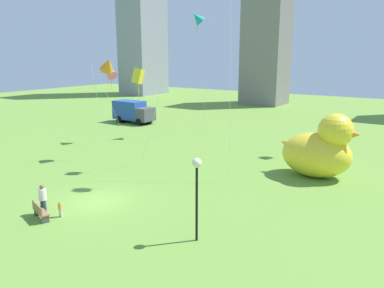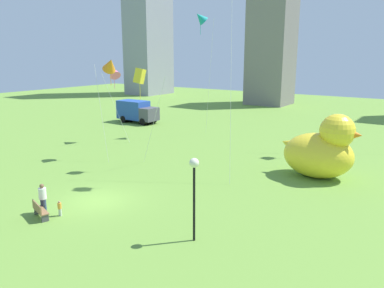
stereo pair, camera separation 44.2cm
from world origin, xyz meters
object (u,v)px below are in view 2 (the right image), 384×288
object	(u,v)px
box_truck	(137,112)
park_bench	(39,210)
kite_teal	(201,18)
kite_pink	(114,72)
person_child	(60,208)
kite_orange	(110,65)
lamppost	(194,178)
giant_inflatable_duck	(321,150)
kite_yellow	(140,76)
person_adult	(43,197)

from	to	relation	value
box_truck	park_bench	bearing A→B (deg)	-57.83
kite_teal	kite_pink	distance (m)	10.63
box_truck	kite_pink	distance (m)	12.07
person_child	kite_orange	distance (m)	14.35
box_truck	lamppost	bearing A→B (deg)	-43.01
giant_inflatable_duck	kite_teal	bearing A→B (deg)	153.79
kite_yellow	giant_inflatable_duck	bearing A→B (deg)	24.94
box_truck	kite_orange	world-z (taller)	kite_orange
lamppost	kite_yellow	xyz separation A→B (m)	(-9.98, 7.54, 4.00)
giant_inflatable_duck	kite_teal	size ratio (longest dim) A/B	0.43
box_truck	kite_orange	bearing A→B (deg)	-54.12
kite_pink	lamppost	bearing A→B (deg)	-35.78
person_child	box_truck	bearing A→B (deg)	124.08
giant_inflatable_duck	kite_teal	distance (m)	20.08
lamppost	kite_orange	bearing A→B (deg)	148.73
person_child	kite_pink	world-z (taller)	kite_pink
person_child	kite_pink	xyz separation A→B (m)	(-11.16, 15.48, 6.58)
person_child	kite_orange	size ratio (longest dim) A/B	0.10
box_truck	kite_pink	xyz separation A→B (m)	(5.51, -9.15, 5.63)
giant_inflatable_duck	lamppost	world-z (taller)	giant_inflatable_duck
park_bench	kite_teal	size ratio (longest dim) A/B	0.12
park_bench	person_adult	xyz separation A→B (m)	(-0.44, 0.56, 0.49)
person_child	giant_inflatable_duck	size ratio (longest dim) A/B	0.15
person_adult	kite_yellow	bearing A→B (deg)	96.61
park_bench	box_truck	world-z (taller)	box_truck
giant_inflatable_duck	box_truck	size ratio (longest dim) A/B	1.01
kite_yellow	box_truck	bearing A→B (deg)	133.46
park_bench	person_adult	world-z (taller)	person_adult
person_child	kite_yellow	size ratio (longest dim) A/B	0.11
person_child	lamppost	distance (m)	8.43
person_child	kite_yellow	xyz separation A→B (m)	(-2.21, 9.38, 6.69)
park_bench	person_child	size ratio (longest dim) A/B	1.76
giant_inflatable_duck	kite_orange	xyz separation A→B (m)	(-16.35, -4.59, 5.92)
park_bench	lamppost	xyz separation A→B (m)	(8.43, 2.65, 2.71)
giant_inflatable_duck	kite_orange	distance (m)	17.99
person_adult	kite_teal	xyz separation A→B (m)	(-4.33, 22.86, 11.53)
giant_inflatable_duck	kite_orange	world-z (taller)	kite_orange
kite_yellow	kite_pink	size ratio (longest dim) A/B	1.00
box_truck	kite_pink	world-z (taller)	kite_pink
kite_orange	kite_pink	distance (m)	6.99
kite_teal	kite_orange	world-z (taller)	kite_teal
person_adult	kite_orange	size ratio (longest dim) A/B	0.20
kite_orange	kite_yellow	size ratio (longest dim) A/B	1.11
person_adult	box_truck	bearing A→B (deg)	122.03
person_adult	kite_orange	distance (m)	13.84
kite_teal	giant_inflatable_duck	bearing A→B (deg)	-26.21
giant_inflatable_duck	kite_yellow	bearing A→B (deg)	-155.06
kite_pink	kite_yellow	bearing A→B (deg)	-34.30
lamppost	park_bench	bearing A→B (deg)	-162.53
kite_teal	person_child	bearing A→B (deg)	-76.50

